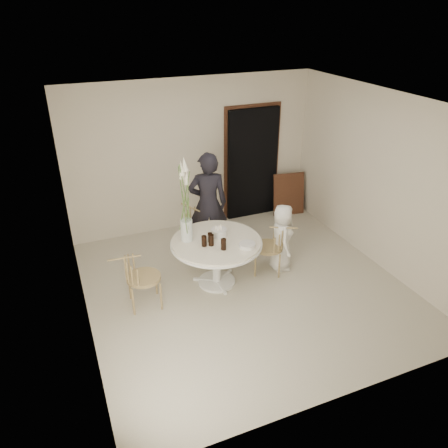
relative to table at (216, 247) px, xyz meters
name	(u,v)px	position (x,y,z in m)	size (l,w,h in m)	color
ground	(245,286)	(0.35, -0.25, -0.62)	(4.50, 4.50, 0.00)	beige
room_shell	(247,186)	(0.35, -0.25, 1.00)	(4.50, 4.50, 4.50)	silver
doorway	(252,164)	(1.50, 1.94, 0.43)	(1.00, 0.10, 2.10)	black
door_trim	(251,160)	(1.50, 1.98, 0.49)	(1.12, 0.03, 2.22)	#53301C
table	(216,247)	(0.00, 0.00, 0.00)	(1.33, 1.33, 0.73)	white
picture_frame	(289,194)	(2.20, 1.70, -0.20)	(0.62, 0.04, 0.83)	#53301C
chair_far	(195,224)	(0.01, 0.96, -0.08)	(0.58, 0.60, 0.82)	tan
chair_right	(275,243)	(0.95, -0.05, -0.10)	(0.59, 0.57, 0.79)	tan
chair_left	(135,274)	(-1.23, -0.09, -0.09)	(0.52, 0.48, 0.82)	tan
girl	(208,204)	(0.23, 0.94, 0.25)	(0.63, 0.42, 1.74)	black
boy	(282,238)	(1.09, 0.00, -0.07)	(0.53, 0.35, 1.09)	white
birthday_cake	(219,232)	(0.09, 0.12, 0.17)	(0.23, 0.23, 0.16)	silver
cola_tumbler_a	(210,237)	(-0.10, 0.00, 0.18)	(0.07, 0.07, 0.14)	black
cola_tumbler_b	(224,244)	(0.00, -0.27, 0.20)	(0.08, 0.08, 0.16)	black
cola_tumbler_c	(204,241)	(-0.22, -0.08, 0.19)	(0.07, 0.07, 0.16)	black
cola_tumbler_d	(211,240)	(-0.12, -0.10, 0.20)	(0.08, 0.08, 0.17)	black
plate_stack	(247,245)	(0.33, -0.33, 0.14)	(0.23, 0.23, 0.06)	silver
flower_vase	(186,209)	(-0.39, 0.18, 0.61)	(0.17, 0.17, 1.28)	silver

